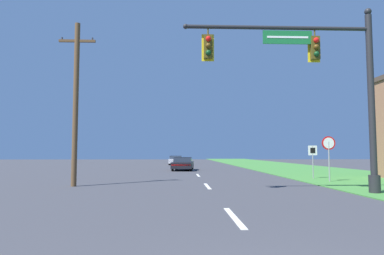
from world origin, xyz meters
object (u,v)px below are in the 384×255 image
signal_mast (326,81)px  route_sign_post (313,154)px  far_car (176,160)px  car_ahead (183,164)px  stop_sign (329,148)px  utility_pole_near (76,100)px

signal_mast → route_sign_post: bearing=72.6°
far_car → route_sign_post: size_ratio=2.20×
signal_mast → car_ahead: signal_mast is taller
signal_mast → car_ahead: 19.59m
signal_mast → route_sign_post: (2.38, 7.59, -2.99)m
car_ahead → route_sign_post: bearing=-53.6°
stop_sign → utility_pole_near: (-13.44, -1.83, 2.33)m
route_sign_post → utility_pole_near: (-13.42, -4.10, 2.67)m
car_ahead → route_sign_post: 13.43m
utility_pole_near → route_sign_post: bearing=17.0°
far_car → utility_pole_near: 30.17m
signal_mast → car_ahead: (-5.57, 18.37, -3.92)m
signal_mast → stop_sign: signal_mast is taller
stop_sign → signal_mast: bearing=-114.2°
signal_mast → far_car: signal_mast is taller
signal_mast → far_car: (-6.37, 33.08, -3.91)m
car_ahead → utility_pole_near: 16.26m
far_car → signal_mast: bearing=-79.1°
car_ahead → route_sign_post: (7.95, -10.79, 0.92)m
signal_mast → car_ahead: bearing=106.9°
car_ahead → utility_pole_near: (-5.47, -14.89, 3.60)m
stop_sign → route_sign_post: size_ratio=1.23×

